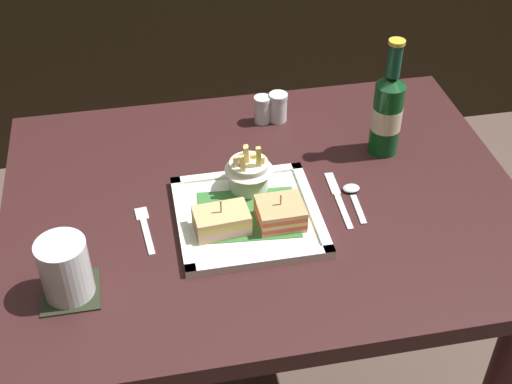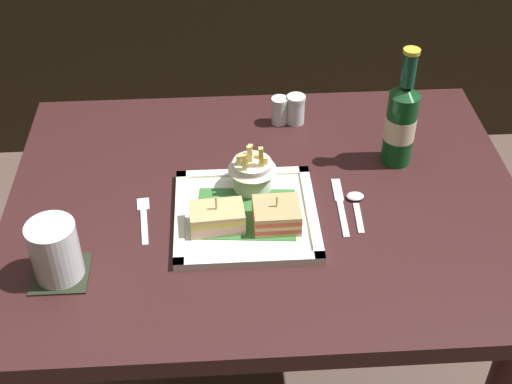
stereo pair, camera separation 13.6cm
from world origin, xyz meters
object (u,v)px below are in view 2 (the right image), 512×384
(sandwich_half_left, at_px, (217,218))
(dining_table, at_px, (265,254))
(water_glass, at_px, (56,254))
(fries_cup, at_px, (252,170))
(knife, at_px, (340,204))
(fork, at_px, (144,217))
(salt_shaker, at_px, (279,112))
(pepper_shaker, at_px, (296,111))
(spoon, at_px, (356,201))
(square_plate, at_px, (246,215))
(beer_bottle, at_px, (401,121))
(sandwich_half_right, at_px, (277,215))

(sandwich_half_left, bearing_deg, dining_table, 42.58)
(water_glass, bearing_deg, dining_table, 26.53)
(fries_cup, bearing_deg, knife, -17.38)
(knife, bearing_deg, sandwich_half_left, -166.09)
(water_glass, distance_m, fork, 0.20)
(dining_table, bearing_deg, fork, -169.16)
(sandwich_half_left, distance_m, salt_shaker, 0.39)
(fries_cup, distance_m, knife, 0.19)
(dining_table, height_order, pepper_shaker, pepper_shaker)
(dining_table, bearing_deg, spoon, -8.83)
(dining_table, height_order, square_plate, square_plate)
(beer_bottle, relative_size, spoon, 2.23)
(square_plate, height_order, salt_shaker, salt_shaker)
(salt_shaker, bearing_deg, pepper_shaker, 0.00)
(salt_shaker, bearing_deg, fork, -132.75)
(sandwich_half_left, distance_m, fries_cup, 0.14)
(sandwich_half_left, xyz_separation_m, pepper_shaker, (0.19, 0.36, -0.00))
(square_plate, height_order, beer_bottle, beer_bottle)
(square_plate, relative_size, spoon, 2.31)
(fries_cup, relative_size, fork, 0.79)
(beer_bottle, xyz_separation_m, spoon, (-0.11, -0.14, -0.10))
(pepper_shaker, bearing_deg, fork, -136.18)
(sandwich_half_right, xyz_separation_m, beer_bottle, (0.27, 0.20, 0.07))
(sandwich_half_left, height_order, water_glass, water_glass)
(dining_table, xyz_separation_m, beer_bottle, (0.29, 0.11, 0.26))
(square_plate, bearing_deg, water_glass, -158.62)
(sandwich_half_right, height_order, beer_bottle, beer_bottle)
(beer_bottle, distance_m, fork, 0.56)
(knife, xyz_separation_m, pepper_shaker, (-0.06, 0.30, 0.03))
(sandwich_half_right, relative_size, salt_shaker, 1.36)
(dining_table, relative_size, spoon, 8.72)
(square_plate, distance_m, spoon, 0.22)
(beer_bottle, xyz_separation_m, water_glass, (-0.66, -0.30, -0.05))
(fries_cup, relative_size, beer_bottle, 0.41)
(fries_cup, bearing_deg, fork, -161.98)
(dining_table, height_order, fork, fork)
(dining_table, relative_size, fork, 7.53)
(dining_table, height_order, sandwich_half_left, sandwich_half_left)
(water_glass, bearing_deg, fork, 46.03)
(square_plate, height_order, sandwich_half_right, sandwich_half_right)
(sandwich_half_right, relative_size, beer_bottle, 0.33)
(sandwich_half_left, bearing_deg, salt_shaker, 67.41)
(spoon, height_order, pepper_shaker, pepper_shaker)
(fork, distance_m, knife, 0.39)
(sandwich_half_left, relative_size, water_glass, 0.96)
(knife, xyz_separation_m, salt_shaker, (-0.10, 0.30, 0.03))
(sandwich_half_left, distance_m, fork, 0.15)
(square_plate, distance_m, sandwich_half_right, 0.07)
(fries_cup, bearing_deg, beer_bottle, 15.19)
(water_glass, bearing_deg, pepper_shaker, 44.49)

